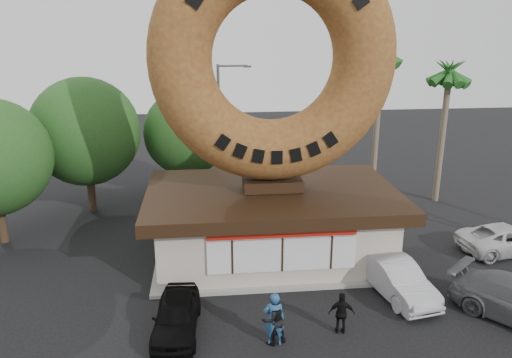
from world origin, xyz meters
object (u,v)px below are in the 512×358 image
at_px(giant_donut, 274,59).
at_px(donut_shop, 272,221).
at_px(car_silver, 396,278).
at_px(car_white, 508,239).
at_px(street_lamp, 221,122).
at_px(person_right, 342,313).
at_px(car_black, 176,315).
at_px(person_left, 274,319).
at_px(person_center, 273,319).

bearing_deg(giant_donut, donut_shop, -90.00).
bearing_deg(car_silver, car_white, 14.23).
distance_m(street_lamp, person_right, 16.99).
relative_size(car_black, car_white, 0.81).
bearing_deg(giant_donut, person_left, -97.08).
bearing_deg(person_center, person_right, 166.78).
relative_size(giant_donut, car_silver, 2.39).
bearing_deg(person_center, car_black, -37.41).
xyz_separation_m(donut_shop, person_left, (-0.82, -6.60, -0.80)).
bearing_deg(donut_shop, car_silver, -40.80).
bearing_deg(car_black, street_lamp, 85.54).
relative_size(person_right, car_silver, 0.36).
bearing_deg(person_center, street_lamp, -107.07).
bearing_deg(giant_donut, person_right, -75.48).
bearing_deg(car_white, person_left, 109.89).
relative_size(street_lamp, person_center, 4.36).
height_order(donut_shop, person_left, donut_shop).
relative_size(donut_shop, car_silver, 2.59).
distance_m(street_lamp, person_left, 17.01).
relative_size(car_black, car_silver, 0.88).
height_order(donut_shop, street_lamp, street_lamp).
xyz_separation_m(giant_donut, car_silver, (4.47, -3.88, -8.26)).
height_order(person_left, person_center, person_left).
relative_size(person_left, person_center, 1.06).
height_order(street_lamp, person_left, street_lamp).
bearing_deg(giant_donut, car_black, -126.62).
bearing_deg(donut_shop, person_center, -97.26).
xyz_separation_m(person_center, car_black, (-3.29, 0.99, -0.27)).
bearing_deg(person_right, donut_shop, -65.47).
xyz_separation_m(giant_donut, car_black, (-4.12, -5.54, -8.33)).
xyz_separation_m(giant_donut, street_lamp, (-1.86, 10.00, -4.50)).
bearing_deg(car_black, car_silver, 14.79).
distance_m(person_center, person_right, 2.47).
relative_size(donut_shop, person_right, 7.23).
xyz_separation_m(donut_shop, street_lamp, (-1.86, 10.02, 2.72)).
bearing_deg(giant_donut, person_center, -97.24).
height_order(car_black, car_white, car_white).
distance_m(person_right, car_silver, 3.70).
bearing_deg(street_lamp, giant_donut, -79.49).
relative_size(person_right, car_black, 0.41).
distance_m(person_left, person_center, 0.09).
bearing_deg(car_black, person_right, -2.90).
bearing_deg(donut_shop, person_left, -97.10).
relative_size(giant_donut, car_black, 2.73).
distance_m(donut_shop, street_lamp, 10.54).
distance_m(giant_donut, street_lamp, 11.12).
relative_size(street_lamp, car_silver, 1.85).
bearing_deg(car_silver, person_left, -163.88).
bearing_deg(person_left, street_lamp, -81.68).
xyz_separation_m(donut_shop, car_silver, (4.47, -3.86, -1.05)).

